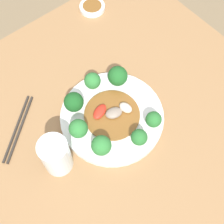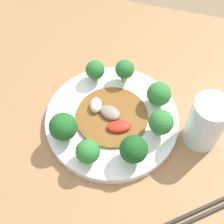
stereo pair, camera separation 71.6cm
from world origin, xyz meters
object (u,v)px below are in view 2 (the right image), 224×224
at_px(plate, 112,120).
at_px(stirfry_center, 111,116).
at_px(broccoli_west, 88,152).
at_px(drinking_glass, 206,123).
at_px(chopsticks, 206,211).
at_px(broccoli_south, 161,123).
at_px(broccoli_southeast, 159,94).
at_px(broccoli_northeast, 95,70).
at_px(broccoli_southwest, 134,150).
at_px(broccoli_northwest, 63,127).
at_px(broccoli_east, 125,70).

bearing_deg(plate, stirfry_center, 114.40).
bearing_deg(broccoli_west, drinking_glass, -59.67).
bearing_deg(chopsticks, broccoli_west, 82.14).
bearing_deg(broccoli_south, broccoli_southeast, 14.00).
xyz_separation_m(broccoli_northeast, stirfry_center, (-0.09, -0.07, -0.03)).
distance_m(broccoli_west, chopsticks, 0.25).
relative_size(broccoli_southwest, chopsticks, 0.38).
bearing_deg(drinking_glass, broccoli_southeast, 64.96).
xyz_separation_m(broccoli_south, broccoli_northwest, (-0.06, 0.19, -0.00)).
bearing_deg(broccoli_west, chopsticks, -97.86).
distance_m(broccoli_south, broccoli_northwest, 0.20).
height_order(stirfry_center, drinking_glass, drinking_glass).
height_order(broccoli_southeast, broccoli_east, broccoli_southeast).
xyz_separation_m(broccoli_northeast, broccoli_southwest, (-0.18, -0.14, 0.01)).
height_order(broccoli_southeast, broccoli_west, broccoli_southeast).
xyz_separation_m(broccoli_southeast, drinking_glass, (-0.05, -0.11, 0.01)).
bearing_deg(broccoli_northeast, broccoli_southeast, -100.87).
height_order(broccoli_south, broccoli_west, broccoli_south).
bearing_deg(broccoli_northwest, stirfry_center, -47.64).
bearing_deg(broccoli_west, broccoli_east, -4.17).
height_order(broccoli_southeast, drinking_glass, drinking_glass).
height_order(broccoli_northeast, broccoli_southeast, broccoli_southeast).
xyz_separation_m(broccoli_southwest, broccoli_east, (0.19, 0.07, -0.00)).
height_order(broccoli_southeast, broccoli_southwest, broccoli_southwest).
bearing_deg(stirfry_center, broccoli_east, -0.68).
bearing_deg(broccoli_south, broccoli_northeast, 59.28).
relative_size(stirfry_center, chopsticks, 0.90).
height_order(broccoli_south, broccoli_southwest, same).
bearing_deg(broccoli_east, broccoli_southwest, -160.34).
bearing_deg(chopsticks, plate, 57.61).
bearing_deg(broccoli_northeast, broccoli_northwest, 175.34).
height_order(broccoli_northeast, broccoli_west, same).
bearing_deg(broccoli_southwest, broccoli_east, 19.66).
bearing_deg(stirfry_center, broccoli_south, -94.62).
bearing_deg(broccoli_south, drinking_glass, -74.66).
bearing_deg(broccoli_southwest, broccoli_northwest, 86.05).
xyz_separation_m(plate, broccoli_south, (-0.01, -0.11, 0.05)).
distance_m(plate, broccoli_south, 0.12).
bearing_deg(drinking_glass, broccoli_northeast, 73.12).
bearing_deg(stirfry_center, chopsticks, -121.90).
bearing_deg(broccoli_west, broccoli_southeast, -31.27).
distance_m(broccoli_northeast, broccoli_west, 0.21).
bearing_deg(broccoli_northeast, broccoli_south, -120.72).
relative_size(broccoli_northwest, stirfry_center, 0.42).
distance_m(broccoli_south, chopsticks, 0.19).
relative_size(broccoli_west, broccoli_east, 0.92).
xyz_separation_m(broccoli_south, broccoli_east, (0.12, 0.11, -0.00)).
relative_size(stirfry_center, drinking_glass, 1.29).
bearing_deg(broccoli_northwest, broccoli_west, -119.46).
relative_size(drinking_glass, chopsticks, 0.70).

